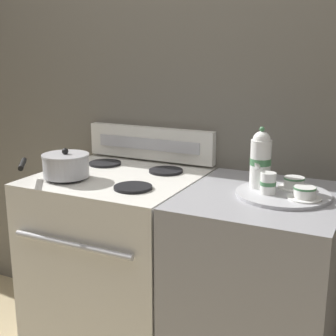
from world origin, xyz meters
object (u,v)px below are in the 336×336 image
teacup_left (305,193)px  creamer_jug (268,183)px  teapot (261,159)px  teacup_right (294,183)px  serving_tray (283,194)px  saucepan (65,165)px  stove (120,267)px

teacup_left → creamer_jug: 0.14m
teapot → teacup_right: size_ratio=1.96×
teapot → teacup_left: size_ratio=1.96×
serving_tray → saucepan: bearing=-169.1°
serving_tray → teacup_left: bearing=-28.3°
teacup_right → creamer_jug: 0.14m
teapot → creamer_jug: bearing=-54.3°
stove → teapot: (0.63, 0.05, 0.57)m
teapot → creamer_jug: 0.12m
serving_tray → creamer_jug: 0.08m
stove → serving_tray: (0.73, 0.02, 0.45)m
teacup_left → teacup_right: size_ratio=1.00×
saucepan → teacup_right: saucepan is taller
serving_tray → teacup_right: size_ratio=2.91×
stove → saucepan: (-0.17, -0.15, 0.51)m
serving_tray → teapot: bearing=162.0°
teacup_right → creamer_jug: bearing=-124.2°
saucepan → teacup_left: (0.99, 0.12, -0.03)m
stove → saucepan: bearing=-138.2°
stove → teapot: teapot is taller
teapot → teacup_left: teapot is taller
stove → teacup_right: bearing=7.0°
stove → creamer_jug: size_ratio=11.00×
teapot → creamer_jug: (0.05, -0.07, -0.07)m
teacup_left → teacup_right: same height
saucepan → serving_tray: saucepan is taller
teacup_left → stove: bearing=178.2°
creamer_jug → teacup_left: bearing=-3.1°
serving_tray → teapot: (-0.10, 0.03, 0.12)m
serving_tray → teacup_left: (0.09, -0.05, 0.03)m
saucepan → teacup_right: size_ratio=2.44×
teacup_left → creamer_jug: creamer_jug is taller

